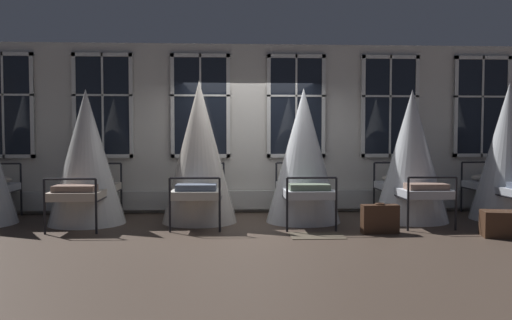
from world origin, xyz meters
TOP-DOWN VIEW (x-y plane):
  - ground at (0.00, 0.00)m, footprint 26.40×26.40m
  - back_wall_with_windows at (0.00, 1.28)m, footprint 14.20×0.10m
  - window_bank at (-0.00, 1.16)m, footprint 10.34×0.10m
  - cot_second at (-2.79, 0.04)m, footprint 1.29×1.96m
  - cot_third at (-0.89, 0.10)m, footprint 1.29×1.98m
  - cot_fourth at (0.90, 0.05)m, footprint 1.29×1.96m
  - cot_fifth at (2.80, 0.04)m, footprint 1.29×1.96m
  - cot_sixth at (4.56, 0.08)m, footprint 1.29×1.97m
  - rug_fourth at (0.92, -1.27)m, footprint 0.80×0.56m
  - suitcase_dark at (1.92, -1.10)m, footprint 0.57×0.23m
  - travel_trunk at (3.68, -1.49)m, footprint 0.71×0.53m

SIDE VIEW (x-z plane):
  - ground at x=0.00m, z-range 0.00..0.00m
  - rug_fourth at x=0.92m, z-range 0.00..0.01m
  - travel_trunk at x=3.68m, z-range 0.00..0.38m
  - suitcase_dark at x=1.92m, z-range -0.01..0.46m
  - cot_second at x=-2.79m, z-range -0.04..2.24m
  - cot_fifth at x=2.80m, z-range -0.04..2.26m
  - cot_fourth at x=0.90m, z-range -0.04..2.27m
  - cot_sixth at x=4.56m, z-range -0.04..2.39m
  - cot_third at x=-0.89m, z-range -0.04..2.40m
  - window_bank at x=0.00m, z-range -0.26..2.72m
  - back_wall_with_windows at x=0.00m, z-range 0.00..3.25m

